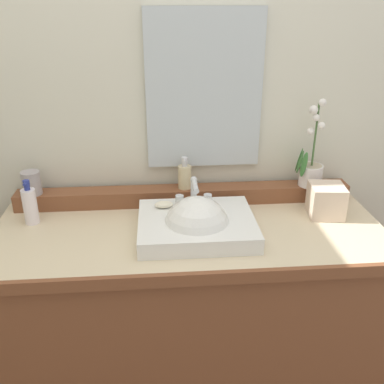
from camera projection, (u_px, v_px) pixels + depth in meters
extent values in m
cube|color=beige|center=(182.00, 99.00, 1.81)|extent=(3.14, 0.20, 2.48)
cube|color=brown|center=(189.00, 320.00, 1.79)|extent=(1.45, 0.56, 0.80)
cube|color=beige|center=(189.00, 233.00, 1.62)|extent=(1.48, 0.58, 0.04)
cube|color=brown|center=(196.00, 279.00, 1.35)|extent=(1.48, 0.02, 0.04)
cube|color=brown|center=(185.00, 195.00, 1.81)|extent=(1.39, 0.09, 0.07)
cube|color=white|center=(196.00, 225.00, 1.58)|extent=(0.42, 0.35, 0.06)
sphere|color=white|center=(197.00, 229.00, 1.56)|extent=(0.25, 0.25, 0.25)
cylinder|color=silver|center=(194.00, 192.00, 1.66)|extent=(0.02, 0.02, 0.10)
cylinder|color=silver|center=(195.00, 185.00, 1.58)|extent=(0.02, 0.11, 0.02)
sphere|color=silver|center=(194.00, 180.00, 1.63)|extent=(0.03, 0.03, 0.03)
cylinder|color=silver|center=(180.00, 200.00, 1.66)|extent=(0.03, 0.03, 0.04)
cylinder|color=silver|center=(208.00, 199.00, 1.67)|extent=(0.03, 0.03, 0.04)
ellipsoid|color=#EBE3C7|center=(164.00, 205.00, 1.64)|extent=(0.07, 0.04, 0.02)
cylinder|color=silver|center=(310.00, 175.00, 1.80)|extent=(0.10, 0.10, 0.09)
cylinder|color=tan|center=(312.00, 167.00, 1.79)|extent=(0.09, 0.09, 0.01)
cylinder|color=#476B38|center=(315.00, 135.00, 1.73)|extent=(0.01, 0.01, 0.27)
ellipsoid|color=#387033|center=(304.00, 165.00, 1.75)|extent=(0.04, 0.04, 0.10)
ellipsoid|color=#387033|center=(299.00, 160.00, 1.80)|extent=(0.04, 0.04, 0.11)
ellipsoid|color=#387033|center=(300.00, 162.00, 1.78)|extent=(0.03, 0.03, 0.10)
sphere|color=white|center=(310.00, 131.00, 1.73)|extent=(0.03, 0.03, 0.03)
sphere|color=white|center=(321.00, 126.00, 1.69)|extent=(0.03, 0.03, 0.03)
sphere|color=white|center=(316.00, 118.00, 1.69)|extent=(0.03, 0.03, 0.03)
sphere|color=white|center=(314.00, 110.00, 1.68)|extent=(0.03, 0.03, 0.03)
sphere|color=white|center=(323.00, 103.00, 1.67)|extent=(0.03, 0.03, 0.03)
cylinder|color=beige|center=(184.00, 177.00, 1.78)|extent=(0.05, 0.05, 0.10)
cylinder|color=silver|center=(183.00, 164.00, 1.75)|extent=(0.02, 0.02, 0.02)
cylinder|color=silver|center=(183.00, 160.00, 1.74)|extent=(0.02, 0.02, 0.02)
cylinder|color=silver|center=(184.00, 160.00, 1.73)|extent=(0.01, 0.03, 0.01)
cylinder|color=#9F979B|center=(31.00, 183.00, 1.72)|extent=(0.07, 0.07, 0.10)
cylinder|color=white|center=(30.00, 206.00, 1.63)|extent=(0.05, 0.05, 0.14)
cylinder|color=navy|center=(27.00, 188.00, 1.60)|extent=(0.02, 0.02, 0.02)
cylinder|color=navy|center=(26.00, 183.00, 1.59)|extent=(0.02, 0.02, 0.02)
cylinder|color=navy|center=(25.00, 183.00, 1.58)|extent=(0.01, 0.03, 0.01)
cube|color=beige|center=(326.00, 201.00, 1.69)|extent=(0.14, 0.14, 0.13)
cube|color=silver|center=(204.00, 91.00, 1.69)|extent=(0.46, 0.02, 0.62)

